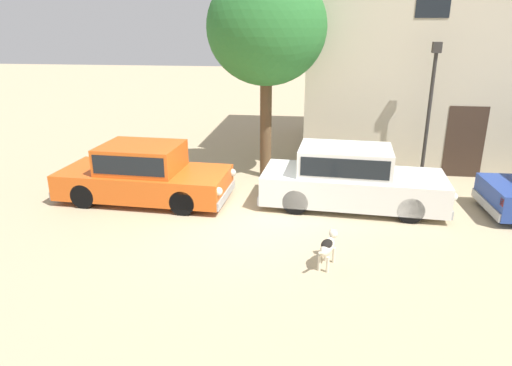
% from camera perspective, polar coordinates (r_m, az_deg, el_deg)
% --- Properties ---
extents(ground_plane, '(80.00, 80.00, 0.00)m').
position_cam_1_polar(ground_plane, '(10.58, -1.18, -4.92)').
color(ground_plane, tan).
extents(parked_sedan_nearest, '(4.48, 2.01, 1.45)m').
position_cam_1_polar(parked_sedan_nearest, '(12.06, -13.76, 1.23)').
color(parked_sedan_nearest, '#D15619').
rests_on(parked_sedan_nearest, ground_plane).
extents(parked_sedan_second, '(4.63, 2.01, 1.51)m').
position_cam_1_polar(parked_sedan_second, '(11.50, 11.56, 0.71)').
color(parked_sedan_second, silver).
rests_on(parked_sedan_second, ground_plane).
extents(apartment_block, '(13.40, 6.40, 7.43)m').
position_cam_1_polar(apartment_block, '(18.06, 29.11, 14.96)').
color(apartment_block, '#BCB299').
rests_on(apartment_block, ground_plane).
extents(stray_dog_spotted, '(0.40, 0.98, 0.63)m').
position_cam_1_polar(stray_dog_spotted, '(8.71, 8.91, -7.71)').
color(stray_dog_spotted, beige).
rests_on(stray_dog_spotted, ground_plane).
extents(street_lamp, '(0.22, 0.22, 3.87)m').
position_cam_1_polar(street_lamp, '(13.54, 20.90, 10.11)').
color(street_lamp, '#2D2B28').
rests_on(street_lamp, ground_plane).
extents(acacia_tree_left, '(3.25, 2.93, 5.76)m').
position_cam_1_polar(acacia_tree_left, '(13.04, 1.31, 18.60)').
color(acacia_tree_left, brown).
rests_on(acacia_tree_left, ground_plane).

